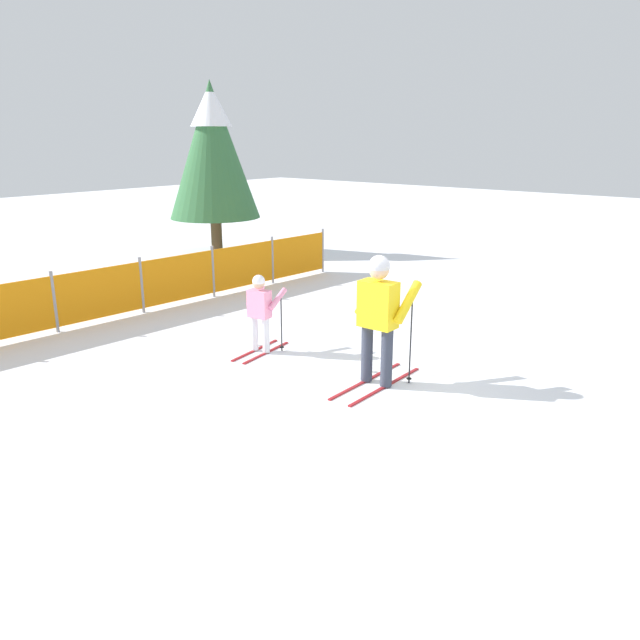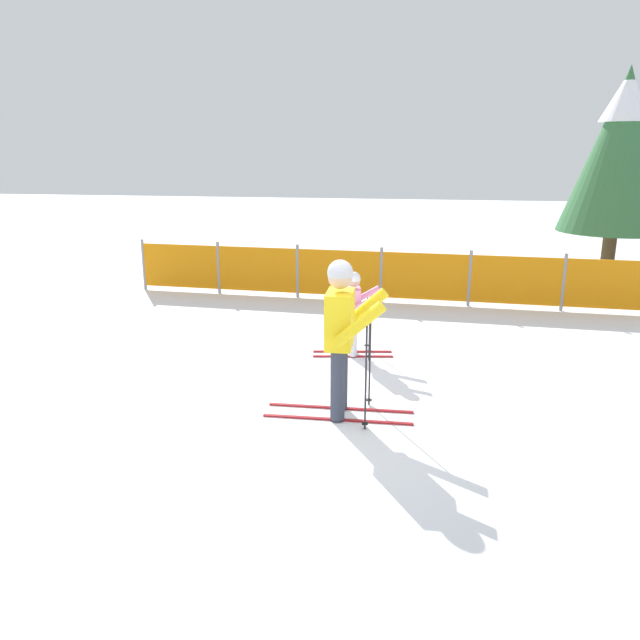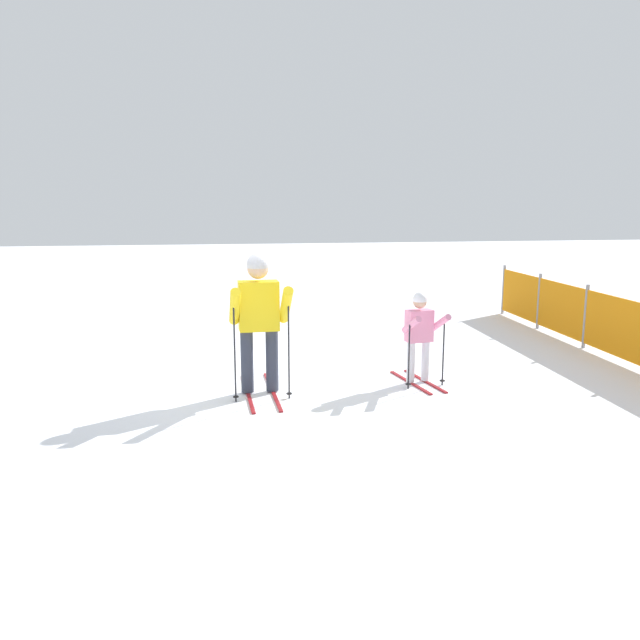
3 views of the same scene
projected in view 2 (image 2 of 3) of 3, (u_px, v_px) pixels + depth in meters
The scene contains 5 objects.
ground_plane at pixel (314, 418), 6.85m from camera, with size 60.00×60.00×0.00m, color white.
skier_adult at pixel (342, 325), 6.66m from camera, with size 1.66×0.74×1.75m.
skier_child at pixel (355, 307), 8.76m from camera, with size 1.16×0.56×1.21m.
safety_fence at pixel (381, 275), 11.89m from camera, with size 9.93×0.60×1.05m.
conifer_far at pixel (621, 148), 14.03m from camera, with size 2.48×2.48×4.61m.
Camera 2 is at (1.09, -6.22, 2.88)m, focal length 35.00 mm.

